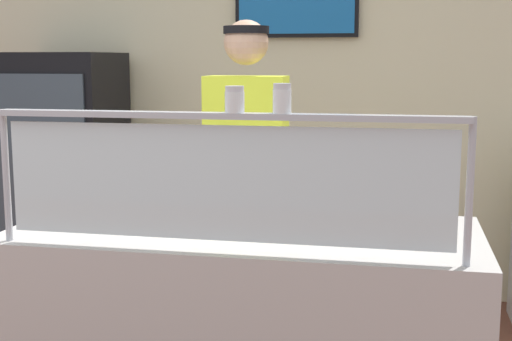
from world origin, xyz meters
TOP-DOWN VIEW (x-y plane):
  - shop_rear_unit at (0.87, 2.60)m, footprint 6.14×0.13m
  - sneeze_guard at (0.87, 0.06)m, footprint 1.57×0.06m
  - pizza_tray at (0.85, 0.48)m, footprint 0.40×0.40m
  - pizza_server at (0.84, 0.46)m, footprint 0.10×0.29m
  - parmesan_shaker at (0.91, 0.06)m, footprint 0.06×0.06m
  - pepper_flake_shaker at (1.07, 0.06)m, footprint 0.06×0.06m
  - worker_figure at (0.72, 1.14)m, footprint 0.41×0.50m
  - drink_fridge at (-0.76, 2.16)m, footprint 0.74×0.63m

SIDE VIEW (x-z plane):
  - drink_fridge at x=-0.76m, z-range 0.00..1.62m
  - pizza_tray at x=0.85m, z-range 0.95..0.98m
  - pizza_server at x=0.84m, z-range 0.99..0.99m
  - worker_figure at x=0.72m, z-range 0.13..1.89m
  - sneeze_guard at x=0.87m, z-range 1.01..1.47m
  - shop_rear_unit at x=0.87m, z-range 0.01..2.71m
  - parmesan_shaker at x=0.91m, z-range 1.40..1.49m
  - pepper_flake_shaker at x=1.07m, z-range 1.40..1.50m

